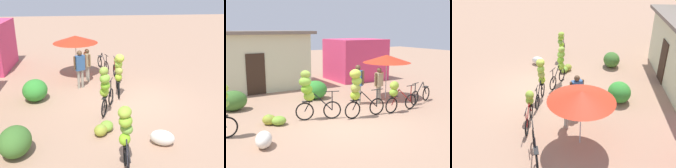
# 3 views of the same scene
# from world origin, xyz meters

# --- Properties ---
(ground_plane) EXTENTS (60.00, 60.00, 0.00)m
(ground_plane) POSITION_xyz_m (0.00, 0.00, 0.00)
(ground_plane) COLOR #A57E64
(building_low) EXTENTS (6.37, 3.55, 3.04)m
(building_low) POSITION_xyz_m (-1.50, 7.42, 1.54)
(building_low) COLOR beige
(building_low) RESTS_ON ground
(shop_pink) EXTENTS (3.20, 2.80, 2.51)m
(shop_pink) POSITION_xyz_m (5.06, 7.08, 1.26)
(shop_pink) COLOR #D83C69
(shop_pink) RESTS_ON ground
(hedge_bush_front_left) EXTENTS (1.08, 0.87, 0.80)m
(hedge_bush_front_left) POSITION_xyz_m (-3.00, 3.63, 0.40)
(hedge_bush_front_left) COLOR #3C6C2A
(hedge_bush_front_left) RESTS_ON ground
(hedge_bush_front_right) EXTENTS (1.12, 0.96, 0.84)m
(hedge_bush_front_right) POSITION_xyz_m (0.58, 3.69, 0.42)
(hedge_bush_front_right) COLOR #348B31
(hedge_bush_front_right) RESTS_ON ground
(market_umbrella) EXTENTS (2.16, 2.16, 2.01)m
(market_umbrella) POSITION_xyz_m (3.42, 2.13, 1.83)
(market_umbrella) COLOR beige
(market_umbrella) RESTS_ON ground
(bicycle_near_pile) EXTENTS (1.54, 0.67, 1.78)m
(bicycle_near_pile) POSITION_xyz_m (-0.91, 1.04, 1.03)
(bicycle_near_pile) COLOR black
(bicycle_near_pile) RESTS_ON ground
(bicycle_center_loaded) EXTENTS (1.68, 0.42, 1.79)m
(bicycle_center_loaded) POSITION_xyz_m (0.67, 0.38, 1.07)
(bicycle_center_loaded) COLOR black
(bicycle_center_loaded) RESTS_ON ground
(bicycle_by_shop) EXTENTS (1.65, 0.43, 1.23)m
(bicycle_by_shop) POSITION_xyz_m (2.35, 0.23, 0.73)
(bicycle_by_shop) COLOR black
(bicycle_by_shop) RESTS_ON ground
(bicycle_rightmost) EXTENTS (1.60, 0.50, 0.94)m
(bicycle_rightmost) POSITION_xyz_m (4.22, 0.76, 0.34)
(bicycle_rightmost) COLOR black
(bicycle_rightmost) RESTS_ON ground
(banana_pile_on_ground) EXTENTS (0.86, 0.76, 0.36)m
(banana_pile_on_ground) POSITION_xyz_m (-2.19, 1.23, 0.17)
(banana_pile_on_ground) COLOR olive
(banana_pile_on_ground) RESTS_ON ground
(produce_sack) EXTENTS (0.68, 0.82, 0.44)m
(produce_sack) POSITION_xyz_m (-2.95, -0.41, 0.22)
(produce_sack) COLOR silver
(produce_sack) RESTS_ON ground
(person_vendor) EXTENTS (0.36, 0.52, 1.69)m
(person_vendor) POSITION_xyz_m (1.72, 1.93, 1.04)
(person_vendor) COLOR gray
(person_vendor) RESTS_ON ground
(person_bystander) EXTENTS (0.55, 0.33, 1.55)m
(person_bystander) POSITION_xyz_m (2.59, 1.60, 0.94)
(person_bystander) COLOR gray
(person_bystander) RESTS_ON ground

